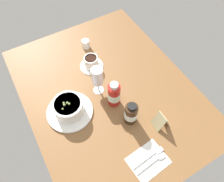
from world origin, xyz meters
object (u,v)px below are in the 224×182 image
cutlery_setting (149,160)px  creamer_jug (86,44)px  coffee_cup (91,63)px  sauce_bottle_brown (131,114)px  wine_glass (97,77)px  sauce_bottle_red (114,95)px  menu_card (161,120)px  porridge_bowl (69,108)px

cutlery_setting → creamer_jug: 75.39cm
coffee_cup → creamer_jug: coffee_cup is taller
cutlery_setting → sauce_bottle_brown: (-20.70, 3.34, 5.93)cm
wine_glass → sauce_bottle_red: bearing=17.9°
wine_glass → menu_card: 36.47cm
sauce_bottle_red → menu_card: (21.43, 12.99, -2.80)cm
cutlery_setting → porridge_bowl: bearing=-152.5°
coffee_cup → sauce_bottle_red: bearing=-1.2°
wine_glass → menu_card: (31.82, 16.35, -7.11)cm
wine_glass → sauce_bottle_red: size_ratio=1.09×
creamer_jug → sauce_bottle_brown: bearing=-3.0°
porridge_bowl → cutlery_setting: 44.04cm
porridge_bowl → creamer_jug: (-36.18, 26.47, -1.43)cm
menu_card → sauce_bottle_red: bearing=-148.8°
porridge_bowl → menu_card: bearing=51.9°
wine_glass → creamer_jug: bearing=165.7°
cutlery_setting → coffee_cup: 59.97cm
cutlery_setting → creamer_jug: size_ratio=3.03×
wine_glass → sauce_bottle_brown: wine_glass is taller
cutlery_setting → wine_glass: wine_glass is taller
porridge_bowl → sauce_bottle_red: size_ratio=1.44×
porridge_bowl → sauce_bottle_red: 22.71cm
creamer_jug → sauce_bottle_brown: sauce_bottle_brown is taller
wine_glass → cutlery_setting: bearing=2.5°
coffee_cup → porridge_bowl: bearing=-46.8°
sauce_bottle_brown → sauce_bottle_red: (-12.37, -1.86, 0.92)cm
porridge_bowl → sauce_bottle_brown: size_ratio=1.68×
coffee_cup → sauce_bottle_red: sauce_bottle_red is taller
cutlery_setting → wine_glass: 44.90cm
cutlery_setting → sauce_bottle_red: (-33.06, 1.48, 6.84)cm
cutlery_setting → creamer_jug: creamer_jug is taller
creamer_jug → sauce_bottle_brown: (54.40, -2.86, 3.49)cm
porridge_bowl → coffee_cup: 30.62cm
wine_glass → menu_card: wine_glass is taller
sauce_bottle_red → menu_card: sauce_bottle_red is taller
sauce_bottle_red → menu_card: size_ratio=1.80×
cutlery_setting → creamer_jug: (-75.09, 6.20, 2.44)cm
porridge_bowl → menu_card: 44.17cm
coffee_cup → sauce_bottle_brown: (39.16, 1.28, 2.95)cm
porridge_bowl → sauce_bottle_red: (5.85, 21.74, 2.97)cm
creamer_jug → wine_glass: 33.80cm
coffee_cup → menu_card: (48.22, 12.41, 1.07)cm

